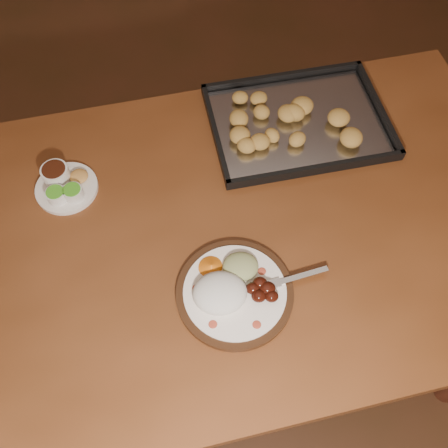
{
  "coord_description": "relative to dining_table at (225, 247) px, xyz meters",
  "views": [
    {
      "loc": [
        0.2,
        -0.86,
        1.76
      ],
      "look_at": [
        0.25,
        -0.28,
        0.77
      ],
      "focal_mm": 40.0,
      "sensor_mm": 36.0,
      "label": 1
    }
  ],
  "objects": [
    {
      "name": "dining_table",
      "position": [
        0.0,
        0.0,
        0.0
      ],
      "size": [
        1.61,
        1.1,
        0.75
      ],
      "rotation": [
        0.0,
        0.0,
        0.14
      ],
      "color": "brown",
      "rests_on": "ground"
    },
    {
      "name": "baking_tray",
      "position": [
        0.22,
        0.3,
        0.11
      ],
      "size": [
        0.49,
        0.39,
        0.05
      ],
      "rotation": [
        0.0,
        0.0,
        0.12
      ],
      "color": "black",
      "rests_on": "dining_table"
    },
    {
      "name": "condiment_saucer",
      "position": [
        -0.38,
        0.14,
        0.12
      ],
      "size": [
        0.15,
        0.15,
        0.05
      ],
      "rotation": [
        0.0,
        0.0,
        0.4
      ],
      "color": "silver",
      "rests_on": "dining_table"
    },
    {
      "name": "dinner_plate",
      "position": [
        0.0,
        -0.16,
        0.12
      ],
      "size": [
        0.34,
        0.25,
        0.06
      ],
      "rotation": [
        0.0,
        0.0,
        0.06
      ],
      "color": "black",
      "rests_on": "dining_table"
    },
    {
      "name": "ground",
      "position": [
        -0.25,
        0.28,
        -0.65
      ],
      "size": [
        4.0,
        4.0,
        0.0
      ],
      "primitive_type": "plane",
      "color": "brown",
      "rests_on": "ground"
    }
  ]
}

